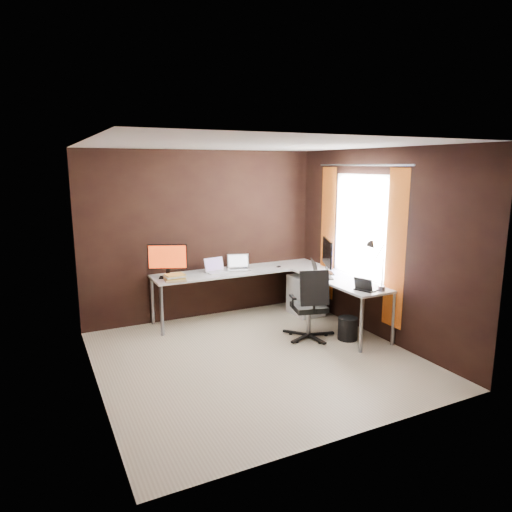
{
  "coord_description": "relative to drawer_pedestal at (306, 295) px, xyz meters",
  "views": [
    {
      "loc": [
        -2.27,
        -4.6,
        2.28
      ],
      "look_at": [
        0.47,
        0.95,
        1.04
      ],
      "focal_mm": 32.0,
      "sensor_mm": 36.0,
      "label": 1
    }
  ],
  "objects": [
    {
      "name": "book_stack",
      "position": [
        -2.02,
        0.15,
        0.47
      ],
      "size": [
        0.31,
        0.26,
        0.09
      ],
      "rotation": [
        0.0,
        0.0,
        -0.02
      ],
      "color": "tan",
      "rests_on": "desk"
    },
    {
      "name": "desk_lamp",
      "position": [
        0.09,
        -1.44,
        0.83
      ],
      "size": [
        0.2,
        0.23,
        0.64
      ],
      "rotation": [
        0.0,
        0.0,
        0.26
      ],
      "color": "slate",
      "rests_on": "desk"
    },
    {
      "name": "desk",
      "position": [
        -0.59,
        -0.11,
        0.38
      ],
      "size": [
        2.65,
        2.25,
        0.73
      ],
      "color": "silver",
      "rests_on": "ground"
    },
    {
      "name": "monitor_left",
      "position": [
        -2.06,
        0.36,
        0.69
      ],
      "size": [
        0.51,
        0.25,
        0.47
      ],
      "rotation": [
        0.0,
        0.0,
        -0.4
      ],
      "color": "black",
      "rests_on": "desk"
    },
    {
      "name": "office_chair",
      "position": [
        -0.51,
        -0.89,
        -0.02
      ],
      "size": [
        0.54,
        0.56,
        0.97
      ],
      "rotation": [
        0.0,
        0.0,
        -0.25
      ],
      "color": "black",
      "rests_on": "ground"
    },
    {
      "name": "room",
      "position": [
        -1.09,
        -1.08,
        0.98
      ],
      "size": [
        3.6,
        3.6,
        2.5
      ],
      "color": "beige",
      "rests_on": "ground"
    },
    {
      "name": "mouse_corner",
      "position": [
        -0.36,
        0.23,
        0.45
      ],
      "size": [
        0.09,
        0.08,
        0.03
      ],
      "primitive_type": "ellipsoid",
      "rotation": [
        0.0,
        0.0,
        -0.33
      ],
      "color": "black",
      "rests_on": "desk"
    },
    {
      "name": "laptop_black_big",
      "position": [
        -0.14,
        -0.55,
        0.48
      ],
      "size": [
        0.39,
        0.44,
        0.25
      ],
      "rotation": [
        0.0,
        0.0,
        1.18
      ],
      "color": "black",
      "rests_on": "desk"
    },
    {
      "name": "monitor_right",
      "position": [
        0.07,
        -0.43,
        0.72
      ],
      "size": [
        0.28,
        0.57,
        0.51
      ],
      "rotation": [
        0.0,
        0.0,
        1.14
      ],
      "color": "black",
      "rests_on": "desk"
    },
    {
      "name": "laptop_black_small",
      "position": [
        -0.03,
        -1.4,
        0.47
      ],
      "size": [
        0.26,
        0.3,
        0.17
      ],
      "rotation": [
        0.0,
        0.0,
        1.93
      ],
      "color": "black",
      "rests_on": "desk"
    },
    {
      "name": "drawer_pedestal",
      "position": [
        0.0,
        0.0,
        0.0
      ],
      "size": [
        0.42,
        0.5,
        0.6
      ],
      "primitive_type": "cube",
      "color": "silver",
      "rests_on": "ground"
    },
    {
      "name": "mouse_left",
      "position": [
        -1.89,
        0.23,
        0.45
      ],
      "size": [
        0.09,
        0.07,
        0.03
      ],
      "primitive_type": "ellipsoid",
      "rotation": [
        0.0,
        0.0,
        0.27
      ],
      "color": "black",
      "rests_on": "desk"
    },
    {
      "name": "laptop_white",
      "position": [
        -1.34,
        0.38,
        0.48
      ],
      "size": [
        0.34,
        0.26,
        0.21
      ],
      "rotation": [
        0.0,
        0.0,
        0.15
      ],
      "color": "silver",
      "rests_on": "desk"
    },
    {
      "name": "laptop_silver",
      "position": [
        -0.96,
        0.39,
        0.48
      ],
      "size": [
        0.39,
        0.32,
        0.22
      ],
      "rotation": [
        0.0,
        0.0,
        -0.28
      ],
      "color": "silver",
      "rests_on": "desk"
    },
    {
      "name": "wastebasket",
      "position": [
        -0.07,
        -1.14,
        -0.15
      ],
      "size": [
        0.27,
        0.27,
        0.3
      ],
      "primitive_type": "cylinder",
      "rotation": [
        0.0,
        0.0,
        -0.03
      ],
      "color": "black",
      "rests_on": "ground"
    }
  ]
}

